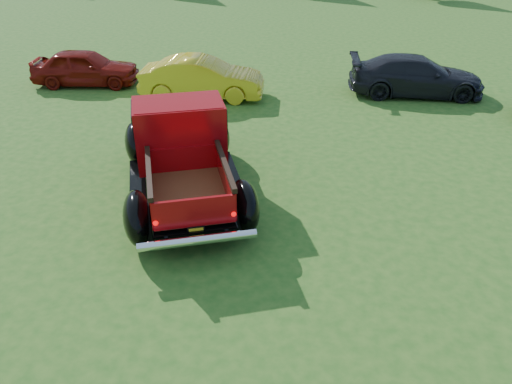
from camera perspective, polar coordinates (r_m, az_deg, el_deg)
ground at (r=9.71m, az=0.75°, el=-5.59°), size 120.00×120.00×0.00m
pickup_truck at (r=11.33m, az=-8.56°, el=5.15°), size 4.17×5.74×2.01m
show_car_red at (r=19.24m, az=-18.92°, el=13.33°), size 3.89×2.10×1.26m
show_car_yellow at (r=17.01m, az=-6.18°, el=12.82°), size 4.19×1.88×1.33m
show_car_grey at (r=18.07m, az=17.83°, el=12.55°), size 4.63×2.28×1.29m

